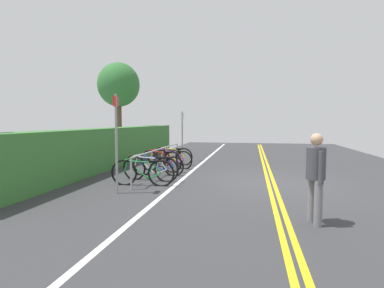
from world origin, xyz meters
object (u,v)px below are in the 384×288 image
(bicycle_1, at_px, (150,168))
(tree_mid, at_px, (119,85))
(bike_rack, at_px, (160,155))
(bicycle_4, at_px, (173,159))
(bicycle_0, at_px, (143,173))
(sign_post_far, at_px, (182,131))
(pedestrian, at_px, (316,173))
(sign_post_near, at_px, (116,134))
(bicycle_5, at_px, (173,156))
(bicycle_2, at_px, (158,166))
(bicycle_3, at_px, (161,161))

(bicycle_1, relative_size, tree_mid, 0.36)
(bike_rack, bearing_deg, bicycle_4, -6.61)
(bicycle_0, bearing_deg, sign_post_far, 0.69)
(bicycle_1, distance_m, pedestrian, 5.19)
(bicycle_1, distance_m, sign_post_near, 2.06)
(bicycle_1, xyz_separation_m, bicycle_5, (3.41, 0.18, -0.02))
(bike_rack, relative_size, bicycle_4, 3.23)
(bike_rack, relative_size, sign_post_near, 2.13)
(bicycle_1, distance_m, bicycle_4, 2.56)
(bicycle_2, relative_size, sign_post_far, 0.79)
(bicycle_5, relative_size, pedestrian, 1.07)
(bike_rack, height_order, bicycle_4, bike_rack)
(bicycle_0, bearing_deg, bicycle_3, 4.82)
(bike_rack, height_order, bicycle_0, bike_rack)
(pedestrian, bearing_deg, sign_post_far, 27.51)
(bicycle_3, xyz_separation_m, sign_post_near, (-3.46, 0.09, 1.07))
(bike_rack, xyz_separation_m, sign_post_near, (-3.02, 0.17, 0.81))
(sign_post_far, bearing_deg, bicycle_5, 172.70)
(bicycle_1, relative_size, bicycle_5, 1.08)
(bicycle_4, bearing_deg, bicycle_5, 15.44)
(bicycle_4, xyz_separation_m, bicycle_5, (0.85, 0.24, 0.01))
(bicycle_5, distance_m, sign_post_far, 1.49)
(bicycle_1, height_order, bicycle_2, bicycle_1)
(bicycle_0, height_order, bicycle_3, bicycle_3)
(bicycle_5, xyz_separation_m, pedestrian, (-6.66, -4.20, 0.54))
(tree_mid, bearing_deg, bike_rack, -146.72)
(sign_post_far, bearing_deg, bicycle_4, -177.38)
(bicycle_0, relative_size, bicycle_2, 1.05)
(bicycle_0, height_order, bicycle_5, bicycle_0)
(bicycle_0, xyz_separation_m, bicycle_3, (2.46, 0.21, 0.01))
(bicycle_4, xyz_separation_m, tree_mid, (5.26, 4.44, 3.40))
(bicycle_2, xyz_separation_m, pedestrian, (-4.14, -4.05, 0.57))
(bike_rack, bearing_deg, bicycle_0, -176.60)
(bicycle_1, bearing_deg, bike_rack, 4.08)
(sign_post_near, bearing_deg, bicycle_1, -8.67)
(bicycle_0, bearing_deg, pedestrian, -122.17)
(bicycle_3, xyz_separation_m, bicycle_4, (0.83, -0.23, -0.03))
(bicycle_1, height_order, sign_post_near, sign_post_near)
(bicycle_1, distance_m, bicycle_2, 0.89)
(bicycle_5, bearing_deg, bike_rack, -177.62)
(sign_post_near, relative_size, tree_mid, 0.48)
(bicycle_2, bearing_deg, bicycle_3, 10.39)
(bicycle_4, relative_size, sign_post_far, 0.74)
(bicycle_3, distance_m, sign_post_far, 2.97)
(bicycle_3, height_order, bicycle_5, bicycle_3)
(bicycle_0, xyz_separation_m, bicycle_5, (4.14, 0.21, -0.01))
(bicycle_2, height_order, bicycle_3, bicycle_3)
(bicycle_3, relative_size, bicycle_4, 1.03)
(bicycle_4, xyz_separation_m, pedestrian, (-5.80, -3.96, 0.55))
(sign_post_near, bearing_deg, bicycle_5, -0.95)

